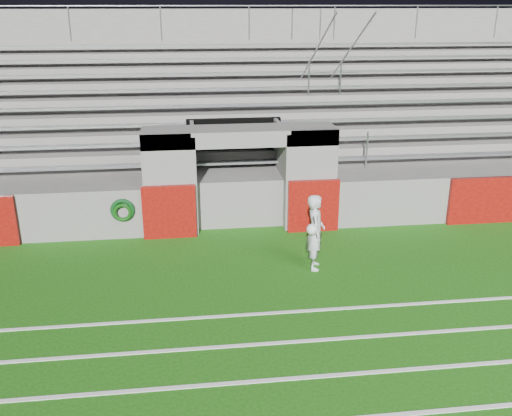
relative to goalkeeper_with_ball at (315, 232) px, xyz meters
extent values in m
plane|color=#18520D|center=(-1.37, -0.82, -0.85)|extent=(90.00, 90.00, 0.00)
cube|color=white|center=(-1.37, -3.82, -0.84)|extent=(28.00, 0.09, 0.01)
cube|color=white|center=(-1.37, -2.82, -0.84)|extent=(28.00, 0.09, 0.01)
cube|color=white|center=(-1.37, -1.82, -0.84)|extent=(28.00, 0.09, 0.01)
cube|color=slate|center=(-3.17, 2.68, 0.45)|extent=(1.20, 1.00, 2.60)
cube|color=slate|center=(0.43, 2.68, 0.45)|extent=(1.20, 1.00, 2.60)
cube|color=black|center=(-1.37, 4.38, 0.40)|extent=(2.60, 0.20, 2.50)
cube|color=slate|center=(-2.52, 3.28, 0.40)|extent=(0.10, 2.20, 2.50)
cube|color=slate|center=(-0.22, 3.28, 0.40)|extent=(0.10, 2.20, 2.50)
cube|color=slate|center=(-1.37, 2.68, 1.55)|extent=(4.80, 1.00, 0.40)
cube|color=slate|center=(-1.37, 6.53, 0.30)|extent=(26.00, 8.00, 0.20)
cube|color=slate|center=(-1.37, 6.53, -0.33)|extent=(26.00, 8.00, 1.05)
cube|color=#610B08|center=(-3.17, 2.12, -0.18)|extent=(1.30, 0.15, 1.35)
cube|color=#610B08|center=(0.43, 2.12, -0.18)|extent=(1.30, 0.15, 1.35)
cube|color=#610B08|center=(5.13, 2.12, -0.23)|extent=(2.20, 0.15, 1.25)
cube|color=#909398|center=(-1.37, 3.60, 0.62)|extent=(23.00, 0.28, 0.06)
cube|color=slate|center=(-1.37, 4.45, 0.59)|extent=(24.00, 0.75, 0.38)
cube|color=#909398|center=(-1.37, 4.35, 1.00)|extent=(23.00, 0.28, 0.06)
cube|color=slate|center=(-1.37, 5.20, 0.78)|extent=(24.00, 0.75, 0.76)
cube|color=#909398|center=(-1.37, 5.10, 1.38)|extent=(23.00, 0.28, 0.06)
cube|color=slate|center=(-1.37, 5.95, 0.97)|extent=(24.00, 0.75, 1.14)
cube|color=#909398|center=(-1.37, 5.85, 1.76)|extent=(23.00, 0.28, 0.06)
cube|color=slate|center=(-1.37, 6.70, 1.16)|extent=(24.00, 0.75, 1.52)
cube|color=#909398|center=(-1.37, 6.60, 2.14)|extent=(23.00, 0.28, 0.06)
cube|color=slate|center=(-1.37, 7.45, 1.35)|extent=(24.00, 0.75, 1.90)
cube|color=#909398|center=(-1.37, 7.35, 2.52)|extent=(23.00, 0.28, 0.06)
cube|color=slate|center=(-1.37, 8.20, 1.54)|extent=(24.00, 0.75, 2.28)
cube|color=#909398|center=(-1.37, 8.10, 2.90)|extent=(23.00, 0.28, 0.06)
cube|color=slate|center=(-1.37, 8.95, 1.73)|extent=(24.00, 0.75, 2.66)
cube|color=#909398|center=(-1.37, 8.85, 3.28)|extent=(23.00, 0.28, 0.06)
cube|color=slate|center=(-1.37, 9.63, 1.79)|extent=(26.00, 0.60, 5.29)
cylinder|color=#A5A8AD|center=(1.13, 3.33, 0.90)|extent=(0.05, 0.05, 1.00)
cylinder|color=#A5A8AD|center=(1.13, 6.33, 2.42)|extent=(0.05, 0.05, 1.00)
cylinder|color=#A5A8AD|center=(1.13, 9.33, 3.94)|extent=(0.05, 0.05, 1.00)
cylinder|color=#A5A8AD|center=(1.13, 6.33, 2.92)|extent=(0.05, 6.02, 3.08)
cylinder|color=#A5A8AD|center=(2.13, 3.33, 0.90)|extent=(0.05, 0.05, 1.00)
cylinder|color=#A5A8AD|center=(2.13, 6.33, 2.42)|extent=(0.05, 0.05, 1.00)
cylinder|color=#A5A8AD|center=(2.13, 9.33, 3.94)|extent=(0.05, 0.05, 1.00)
cylinder|color=#A5A8AD|center=(2.13, 6.33, 2.92)|extent=(0.05, 6.02, 3.08)
cylinder|color=#A5A8AD|center=(-6.37, 9.33, 3.99)|extent=(0.05, 0.05, 1.10)
cylinder|color=#A5A8AD|center=(-3.37, 9.33, 3.99)|extent=(0.05, 0.05, 1.10)
cylinder|color=#A5A8AD|center=(-0.37, 9.33, 3.99)|extent=(0.05, 0.05, 1.10)
cylinder|color=#A5A8AD|center=(2.63, 9.33, 3.99)|extent=(0.05, 0.05, 1.10)
cylinder|color=#A5A8AD|center=(5.63, 9.33, 3.99)|extent=(0.05, 0.05, 1.10)
cylinder|color=#A5A8AD|center=(8.63, 9.33, 3.99)|extent=(0.05, 0.05, 1.10)
cylinder|color=#A5A8AD|center=(-1.37, 9.33, 4.54)|extent=(24.00, 0.05, 0.05)
imported|color=silver|center=(0.00, 0.01, -0.01)|extent=(0.50, 0.67, 1.69)
sphere|color=white|center=(-0.14, -0.31, 0.19)|extent=(0.24, 0.24, 0.24)
torus|color=#0B3814|center=(-4.29, 2.13, -0.08)|extent=(0.59, 0.11, 0.59)
torus|color=#0E430D|center=(-4.29, 2.08, -0.12)|extent=(0.46, 0.09, 0.46)
camera|label=1|loc=(-2.67, -11.12, 4.68)|focal=40.00mm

